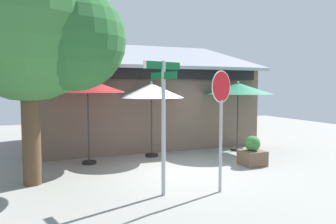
# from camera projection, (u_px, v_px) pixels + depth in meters

# --- Properties ---
(ground_plane) EXTENTS (28.00, 28.00, 0.10)m
(ground_plane) POSITION_uv_depth(u_px,v_px,m) (181.00, 171.00, 9.25)
(ground_plane) COLOR gray
(cafe_building) EXTENTS (9.32, 5.67, 4.57)m
(cafe_building) POSITION_uv_depth(u_px,v_px,m) (138.00, 103.00, 13.93)
(cafe_building) COLOR #705B4C
(cafe_building) RESTS_ON ground
(street_sign_post) EXTENTS (0.93, 0.87, 2.96)m
(street_sign_post) POSITION_uv_depth(u_px,v_px,m) (163.00, 113.00, 6.93)
(street_sign_post) COLOR #A8AAB2
(street_sign_post) RESTS_ON ground
(stop_sign) EXTENTS (0.66, 0.32, 2.77)m
(stop_sign) POSITION_uv_depth(u_px,v_px,m) (221.00, 109.00, 7.15)
(stop_sign) COLOR #A8AAB2
(stop_sign) RESTS_ON ground
(patio_umbrella_crimson_left) EXTENTS (2.33, 2.33, 2.71)m
(patio_umbrella_crimson_left) POSITION_uv_depth(u_px,v_px,m) (88.00, 86.00, 9.79)
(patio_umbrella_crimson_left) COLOR black
(patio_umbrella_crimson_left) RESTS_ON ground
(patio_umbrella_ivory_center) EXTENTS (2.24, 2.24, 2.60)m
(patio_umbrella_ivory_center) POSITION_uv_depth(u_px,v_px,m) (151.00, 91.00, 10.87)
(patio_umbrella_ivory_center) COLOR black
(patio_umbrella_ivory_center) RESTS_ON ground
(patio_umbrella_forest_green_right) EXTENTS (2.59, 2.59, 2.63)m
(patio_umbrella_forest_green_right) POSITION_uv_depth(u_px,v_px,m) (238.00, 89.00, 11.94)
(patio_umbrella_forest_green_right) COLOR black
(patio_umbrella_forest_green_right) RESTS_ON ground
(shade_tree) EXTENTS (4.10, 3.70, 5.74)m
(shade_tree) POSITION_uv_depth(u_px,v_px,m) (38.00, 28.00, 7.56)
(shade_tree) COLOR brown
(shade_tree) RESTS_ON ground
(sidewalk_planter) EXTENTS (0.68, 0.68, 0.91)m
(sidewalk_planter) POSITION_uv_depth(u_px,v_px,m) (252.00, 153.00, 9.76)
(sidewalk_planter) COLOR brown
(sidewalk_planter) RESTS_ON ground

